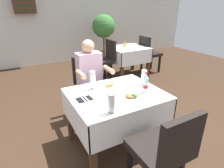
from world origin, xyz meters
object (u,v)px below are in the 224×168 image
at_px(cola_bottle_primary, 146,84).
at_px(plate_near_camera, 130,97).
at_px(potted_plant_corner, 104,29).
at_px(plate_far_diner, 110,85).
at_px(beer_glass_middle, 144,77).
at_px(seated_diner_far, 91,77).
at_px(background_chair_left, 105,58).
at_px(wall_bottle_rack, 24,5).
at_px(background_table_tumbler, 125,44).
at_px(beer_glass_right, 93,80).
at_px(background_chair_right, 149,52).
at_px(background_dining_table, 128,55).
at_px(main_dining_table, 116,106).
at_px(chair_far_diner_seat, 90,84).
at_px(beer_glass_left, 111,103).
at_px(chair_near_camera_side, 164,150).
at_px(napkin_cutlery_set, 84,99).

bearing_deg(cola_bottle_primary, plate_near_camera, -169.65).
distance_m(cola_bottle_primary, potted_plant_corner, 3.83).
xyz_separation_m(plate_far_diner, beer_glass_middle, (0.42, -0.15, 0.09)).
bearing_deg(seated_diner_far, plate_near_camera, -85.16).
relative_size(background_chair_left, wall_bottle_rack, 1.73).
bearing_deg(background_table_tumbler, beer_glass_right, -130.98).
xyz_separation_m(plate_far_diner, background_chair_right, (2.18, 1.90, -0.21)).
bearing_deg(seated_diner_far, background_chair_left, 56.04).
bearing_deg(background_dining_table, potted_plant_corner, 89.99).
height_order(main_dining_table, chair_far_diner_seat, chair_far_diner_seat).
bearing_deg(beer_glass_left, chair_near_camera_side, -61.12).
height_order(plate_near_camera, potted_plant_corner, potted_plant_corner).
distance_m(beer_glass_left, cola_bottle_primary, 0.61).
bearing_deg(napkin_cutlery_set, cola_bottle_primary, -15.10).
bearing_deg(background_chair_left, chair_near_camera_side, -107.10).
bearing_deg(plate_far_diner, chair_far_diner_seat, 92.48).
distance_m(beer_glass_middle, cola_bottle_primary, 0.25).
height_order(chair_near_camera_side, beer_glass_middle, chair_near_camera_side).
distance_m(chair_near_camera_side, background_table_tumbler, 3.41).
height_order(plate_near_camera, background_chair_left, background_chair_left).
xyz_separation_m(beer_glass_left, beer_glass_right, (0.07, 0.60, 0.01)).
xyz_separation_m(plate_near_camera, background_chair_right, (2.15, 2.30, -0.21)).
bearing_deg(plate_far_diner, cola_bottle_primary, -52.19).
relative_size(beer_glass_right, background_dining_table, 0.26).
xyz_separation_m(chair_near_camera_side, beer_glass_left, (-0.26, 0.48, 0.30)).
bearing_deg(background_dining_table, chair_near_camera_side, -117.91).
height_order(main_dining_table, chair_near_camera_side, chair_near_camera_side).
bearing_deg(chair_near_camera_side, beer_glass_right, 100.27).
height_order(background_chair_left, wall_bottle_rack, wall_bottle_rack).
bearing_deg(chair_far_diner_seat, seated_diner_far, -99.60).
bearing_deg(main_dining_table, background_chair_right, 43.54).
relative_size(main_dining_table, potted_plant_corner, 0.74).
relative_size(main_dining_table, plate_far_diner, 4.36).
height_order(seated_diner_far, background_chair_left, seated_diner_far).
bearing_deg(wall_bottle_rack, plate_far_diner, -82.98).
height_order(main_dining_table, background_table_tumbler, background_table_tumbler).
bearing_deg(chair_near_camera_side, chair_far_diner_seat, 90.00).
bearing_deg(beer_glass_middle, cola_bottle_primary, -123.59).
bearing_deg(napkin_cutlery_set, chair_far_diner_seat, 64.32).
xyz_separation_m(beer_glass_left, background_table_tumbler, (1.78, 2.57, -0.05)).
relative_size(main_dining_table, wall_bottle_rack, 1.94).
xyz_separation_m(plate_far_diner, wall_bottle_rack, (-0.48, 3.92, 0.94)).
height_order(chair_near_camera_side, plate_far_diner, chair_near_camera_side).
bearing_deg(plate_near_camera, cola_bottle_primary, 10.35).
bearing_deg(beer_glass_right, plate_far_diner, -9.00).
height_order(beer_glass_middle, wall_bottle_rack, wall_bottle_rack).
xyz_separation_m(seated_diner_far, background_dining_table, (1.58, 1.37, -0.16)).
bearing_deg(beer_glass_right, cola_bottle_primary, -38.24).
distance_m(chair_far_diner_seat, background_table_tumbler, 2.06).
distance_m(background_chair_left, wall_bottle_rack, 2.69).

